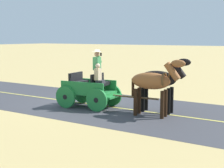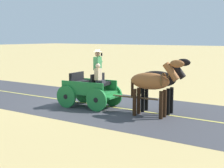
# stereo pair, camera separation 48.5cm
# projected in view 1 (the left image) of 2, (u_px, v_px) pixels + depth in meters

# --- Properties ---
(ground_plane) EXTENTS (200.00, 200.00, 0.00)m
(ground_plane) POSITION_uv_depth(u_px,v_px,m) (83.00, 103.00, 15.58)
(ground_plane) COLOR tan
(road_surface) EXTENTS (6.01, 160.00, 0.01)m
(road_surface) POSITION_uv_depth(u_px,v_px,m) (83.00, 103.00, 15.58)
(road_surface) COLOR #38383D
(road_surface) RESTS_ON ground
(road_centre_stripe) EXTENTS (0.12, 160.00, 0.00)m
(road_centre_stripe) POSITION_uv_depth(u_px,v_px,m) (83.00, 103.00, 15.58)
(road_centre_stripe) COLOR #DBCC4C
(road_centre_stripe) RESTS_ON road_surface
(horse_drawn_carriage) EXTENTS (1.62, 4.52, 2.50)m
(horse_drawn_carriage) POSITION_uv_depth(u_px,v_px,m) (91.00, 89.00, 14.63)
(horse_drawn_carriage) COLOR #1E7233
(horse_drawn_carriage) RESTS_ON ground
(horse_near_side) EXTENTS (0.68, 2.14, 2.21)m
(horse_near_side) POSITION_uv_depth(u_px,v_px,m) (160.00, 80.00, 13.48)
(horse_near_side) COLOR black
(horse_near_side) RESTS_ON ground
(horse_off_side) EXTENTS (0.68, 2.14, 2.21)m
(horse_off_side) POSITION_uv_depth(u_px,v_px,m) (153.00, 82.00, 12.82)
(horse_off_side) COLOR brown
(horse_off_side) RESTS_ON ground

